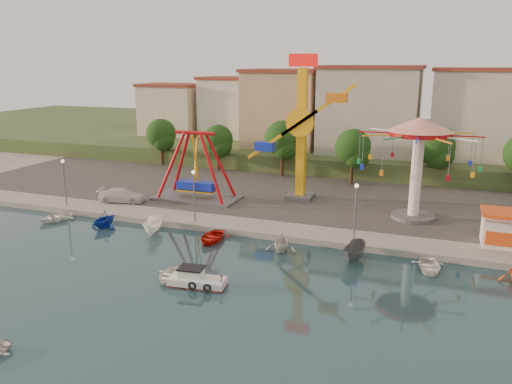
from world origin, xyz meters
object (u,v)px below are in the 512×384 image
at_px(wave_swinger, 419,145).
at_px(van, 122,195).
at_px(kamikaze_tower, 305,133).
at_px(pirate_ship_ride, 196,167).
at_px(rowboat_a, 169,275).
at_px(cabin_motorboat, 196,281).

distance_m(wave_swinger, van, 32.88).
bearing_deg(wave_swinger, kamikaze_tower, 165.51).
distance_m(kamikaze_tower, van, 22.10).
bearing_deg(pirate_ship_ride, rowboat_a, -68.85).
distance_m(pirate_ship_ride, rowboat_a, 21.47).
xyz_separation_m(pirate_ship_ride, van, (-7.45, -4.16, -3.02)).
xyz_separation_m(wave_swinger, cabin_motorboat, (-14.19, -20.98, -7.79)).
height_order(wave_swinger, rowboat_a, wave_swinger).
bearing_deg(rowboat_a, wave_swinger, 39.11).
height_order(wave_swinger, cabin_motorboat, wave_swinger).
distance_m(kamikaze_tower, cabin_motorboat, 25.56).
xyz_separation_m(wave_swinger, van, (-31.74, -5.18, -6.83)).
height_order(pirate_ship_ride, van, pirate_ship_ride).
relative_size(pirate_ship_ride, wave_swinger, 0.86).
bearing_deg(rowboat_a, cabin_motorboat, -18.94).
bearing_deg(rowboat_a, pirate_ship_ride, 99.15).
bearing_deg(wave_swinger, rowboat_a, -128.89).
height_order(pirate_ship_ride, cabin_motorboat, pirate_ship_ride).
xyz_separation_m(cabin_motorboat, rowboat_a, (-2.49, 0.30, -0.08)).
distance_m(pirate_ship_ride, wave_swinger, 24.60).
relative_size(pirate_ship_ride, rowboat_a, 3.18).
bearing_deg(pirate_ship_ride, wave_swinger, 2.40).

